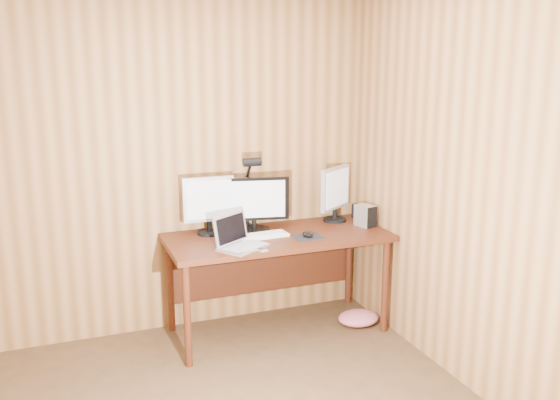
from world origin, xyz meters
TOP-DOWN VIEW (x-y plane):
  - room_shell at (0.00, 0.00)m, footprint 4.00×4.00m
  - desk at (0.93, 1.70)m, footprint 1.60×0.70m
  - monitor_center at (0.80, 1.78)m, footprint 0.51×0.23m
  - monitor_left at (0.47, 1.83)m, footprint 0.37×0.18m
  - monitor_right at (1.49, 1.83)m, footprint 0.33×0.24m
  - laptop at (0.57, 1.45)m, footprint 0.39×0.37m
  - keyboard at (0.76, 1.62)m, footprint 0.48×0.17m
  - mousepad at (1.11, 1.50)m, footprint 0.21×0.18m
  - mouse at (1.11, 1.50)m, footprint 0.08×0.11m
  - hard_drive at (1.64, 1.61)m, footprint 0.14×0.17m
  - phone at (0.70, 1.33)m, footprint 0.08×0.11m
  - speaker at (1.69, 1.88)m, footprint 0.05×0.05m
  - desk_lamp at (0.80, 1.87)m, footprint 0.13×0.19m
  - fabric_pile at (1.55, 1.51)m, footprint 0.36×0.31m

SIDE VIEW (x-z plane):
  - fabric_pile at x=1.55m, z-range 0.00..0.10m
  - desk at x=0.93m, z-range 0.25..1.00m
  - mousepad at x=1.11m, z-range 0.75..0.75m
  - phone at x=0.70m, z-range 0.75..0.76m
  - keyboard at x=0.76m, z-range 0.75..0.77m
  - mouse at x=1.11m, z-range 0.75..0.79m
  - speaker at x=1.69m, z-range 0.75..0.86m
  - laptop at x=0.57m, z-range 0.69..0.92m
  - hard_drive at x=1.64m, z-range 0.75..0.91m
  - monitor_center at x=0.80m, z-range 0.76..1.16m
  - monitor_left at x=0.47m, z-range 0.77..1.19m
  - monitor_right at x=1.49m, z-range 0.77..1.20m
  - desk_lamp at x=0.80m, z-range 0.82..1.40m
  - room_shell at x=0.00m, z-range -0.75..3.25m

